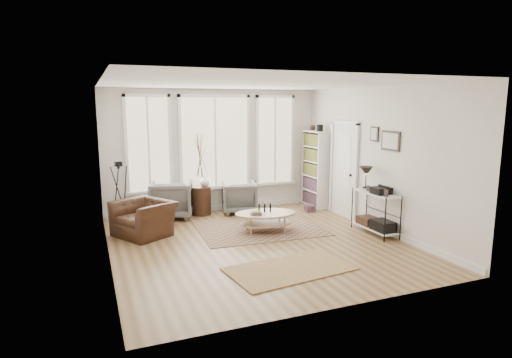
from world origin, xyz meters
name	(u,v)px	position (x,y,z in m)	size (l,w,h in m)	color
room	(258,167)	(0.02, 0.03, 1.43)	(5.50, 5.54, 2.90)	#97754E
bay_window	(215,144)	(0.00, 2.71, 1.61)	(4.14, 0.12, 2.24)	#CFBC84
door	(344,168)	(2.57, 1.15, 1.12)	(0.09, 1.06, 2.22)	silver
bookcase	(315,169)	(2.44, 2.23, 0.96)	(0.31, 0.85, 2.06)	white
low_shelf	(375,209)	(2.38, -0.30, 0.51)	(0.38, 1.08, 1.30)	white
wall_art	(386,139)	(2.58, -0.27, 1.88)	(0.04, 0.88, 0.44)	black
rug_main	(260,228)	(0.40, 0.87, 0.01)	(2.51, 1.89, 0.01)	brown
rug_runner	(290,268)	(-0.01, -1.36, 0.01)	(1.92, 1.07, 0.01)	brown
coffee_table	(265,217)	(0.42, 0.64, 0.31)	(1.34, 0.97, 0.57)	tan
armchair_left	(172,199)	(-1.12, 2.45, 0.42)	(0.90, 0.92, 0.84)	slate
armchair_right	(239,197)	(0.46, 2.33, 0.37)	(0.78, 0.80, 0.73)	slate
side_table	(201,177)	(-0.43, 2.45, 0.90)	(0.44, 0.44, 1.86)	#351E13
vase	(205,181)	(-0.34, 2.45, 0.79)	(0.24, 0.24, 0.25)	silver
accent_chair	(144,218)	(-1.89, 1.29, 0.34)	(0.92, 1.05, 0.68)	#351E13
tripod_camera	(120,196)	(-2.25, 2.21, 0.63)	(0.48, 0.48, 1.36)	black
book_stack_near	(309,208)	(2.05, 1.77, 0.08)	(0.20, 0.25, 0.16)	maroon
book_stack_far	(310,209)	(2.05, 1.74, 0.07)	(0.17, 0.22, 0.14)	maroon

